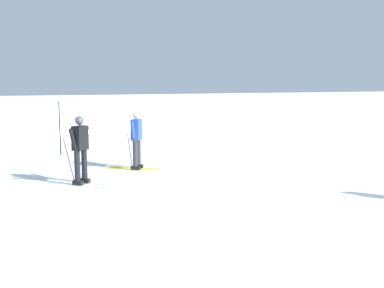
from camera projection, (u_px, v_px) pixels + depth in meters
ground_plane at (289, 215)px, 8.51m from camera, size 120.00×120.00×0.00m
far_snow_ridge at (72, 112)px, 26.05m from camera, size 80.00×9.67×1.69m
skier_blue at (136, 138)px, 12.89m from camera, size 1.49×1.28×1.71m
skier_black at (80, 148)px, 10.95m from camera, size 1.31×1.46×1.71m
trail_marker_pole at (60, 128)px, 15.54m from camera, size 0.04×0.04×1.88m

